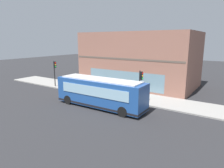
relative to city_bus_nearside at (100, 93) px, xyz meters
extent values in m
plane|color=#262628|center=(0.36, 1.49, -1.55)|extent=(120.00, 120.00, 0.00)
cube|color=gray|center=(5.16, 1.49, -1.48)|extent=(4.40, 40.00, 0.15)
cube|color=#8C5B4C|center=(12.29, 1.49, 2.51)|extent=(9.86, 16.76, 8.13)
cube|color=brown|center=(7.51, 1.49, 2.92)|extent=(0.36, 16.43, 0.24)
cube|color=slate|center=(7.41, 1.49, 0.05)|extent=(0.12, 11.74, 2.40)
cube|color=#1E478C|center=(0.00, -0.02, 0.05)|extent=(2.63, 10.03, 2.70)
cube|color=silver|center=(0.00, -0.02, 1.46)|extent=(2.24, 9.03, 0.12)
cube|color=#8CB2C6|center=(-0.07, 4.96, 0.50)|extent=(2.20, 0.11, 1.20)
cube|color=#8CB2C6|center=(1.27, 0.00, 0.45)|extent=(0.17, 8.20, 1.00)
cube|color=#8CB2C6|center=(-1.27, -0.03, 0.45)|extent=(0.17, 8.20, 1.00)
cube|color=black|center=(0.00, -0.02, -1.12)|extent=(2.67, 10.07, 0.20)
cylinder|color=black|center=(1.10, 3.60, -1.05)|extent=(0.31, 1.00, 1.00)
cylinder|color=black|center=(-1.20, 3.57, -1.05)|extent=(0.31, 1.00, 1.00)
cylinder|color=black|center=(1.20, -3.40, -1.05)|extent=(0.31, 1.00, 1.00)
cylinder|color=black|center=(-1.10, -3.43, -1.05)|extent=(0.31, 1.00, 1.00)
cylinder|color=black|center=(3.36, -2.92, 0.39)|extent=(0.14, 0.14, 3.58)
cube|color=black|center=(3.36, -3.11, 1.63)|extent=(0.32, 0.24, 0.90)
sphere|color=red|center=(3.36, -3.24, 1.91)|extent=(0.20, 0.20, 0.20)
sphere|color=yellow|center=(3.36, -3.24, 1.63)|extent=(0.20, 0.20, 0.20)
sphere|color=green|center=(3.36, -3.24, 1.35)|extent=(0.20, 0.20, 0.20)
cylinder|color=black|center=(3.54, 11.23, 0.51)|extent=(0.14, 0.14, 3.83)
cube|color=black|center=(3.54, 11.04, 1.88)|extent=(0.32, 0.24, 0.90)
sphere|color=red|center=(3.54, 10.91, 2.16)|extent=(0.20, 0.20, 0.20)
sphere|color=yellow|center=(3.54, 10.91, 1.88)|extent=(0.20, 0.20, 0.20)
sphere|color=green|center=(3.54, 10.91, 1.60)|extent=(0.20, 0.20, 0.20)
cylinder|color=gold|center=(5.81, 3.20, -1.13)|extent=(0.24, 0.24, 0.55)
sphere|color=gold|center=(5.81, 3.20, -0.77)|extent=(0.22, 0.22, 0.22)
cylinder|color=gold|center=(5.81, 3.03, -1.08)|extent=(0.10, 0.12, 0.10)
cylinder|color=gold|center=(5.98, 3.20, -1.08)|extent=(0.12, 0.10, 0.10)
cylinder|color=#99994C|center=(4.52, 3.73, -0.98)|extent=(0.14, 0.14, 0.85)
cylinder|color=#99994C|center=(4.54, 3.91, -0.98)|extent=(0.14, 0.14, 0.85)
cylinder|color=silver|center=(4.53, 3.82, -0.21)|extent=(0.32, 0.32, 0.67)
sphere|color=tan|center=(4.53, 3.82, 0.24)|extent=(0.23, 0.23, 0.23)
cylinder|color=black|center=(4.74, 1.27, -0.99)|extent=(0.14, 0.14, 0.83)
cylinder|color=black|center=(4.79, 1.44, -0.99)|extent=(0.14, 0.14, 0.83)
cylinder|color=#B23338|center=(4.76, 1.35, -0.25)|extent=(0.32, 0.32, 0.65)
sphere|color=beige|center=(4.76, 1.35, 0.19)|extent=(0.22, 0.22, 0.22)
cube|color=#197233|center=(5.43, -1.31, -0.95)|extent=(0.44, 0.40, 0.90)
cube|color=#8CB2C6|center=(5.43, -1.52, -0.77)|extent=(0.35, 0.03, 0.30)
camera|label=1|loc=(-16.10, -12.26, 5.40)|focal=31.86mm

